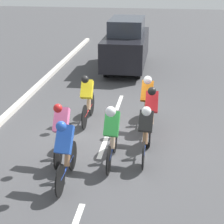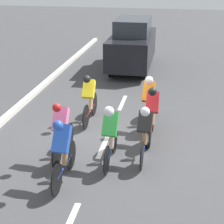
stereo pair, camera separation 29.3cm
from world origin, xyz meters
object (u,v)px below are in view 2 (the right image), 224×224
object	(u,v)px
cyclist_orange	(148,100)
cyclist_pink	(62,129)
cyclist_black	(145,131)
cyclist_green	(110,132)
support_car	(132,44)
cyclist_yellow	(89,97)
cyclist_blue	(63,149)
cyclist_red	(152,112)

from	to	relation	value
cyclist_orange	cyclist_pink	xyz separation A→B (m)	(1.82, 2.23, -0.04)
cyclist_black	cyclist_green	bearing A→B (deg)	25.44
cyclist_black	support_car	size ratio (longest dim) A/B	0.40
cyclist_yellow	cyclist_blue	size ratio (longest dim) A/B	1.01
cyclist_black	cyclist_red	world-z (taller)	cyclist_red
cyclist_black	support_car	bearing A→B (deg)	-80.56
cyclist_yellow	cyclist_pink	distance (m)	2.26
cyclist_black	cyclist_red	distance (m)	1.15
cyclist_red	support_car	distance (m)	7.00
cyclist_orange	cyclist_green	bearing A→B (deg)	74.08
cyclist_blue	cyclist_pink	distance (m)	1.05
cyclist_yellow	cyclist_blue	distance (m)	3.25
cyclist_orange	cyclist_red	xyz separation A→B (m)	(-0.17, 0.78, -0.04)
cyclist_yellow	cyclist_pink	size ratio (longest dim) A/B	1.04
cyclist_green	cyclist_black	xyz separation A→B (m)	(-0.74, -0.35, -0.06)
cyclist_black	cyclist_orange	distance (m)	1.94
support_car	cyclist_black	bearing A→B (deg)	99.44
cyclist_yellow	cyclist_red	xyz separation A→B (m)	(-1.87, 0.81, 0.00)
cyclist_green	cyclist_red	xyz separation A→B (m)	(-0.82, -1.50, -0.03)
cyclist_black	cyclist_yellow	world-z (taller)	cyclist_yellow
cyclist_blue	support_car	size ratio (longest dim) A/B	0.41
cyclist_red	cyclist_orange	bearing A→B (deg)	-77.72
support_car	cyclist_orange	bearing A→B (deg)	101.57
cyclist_pink	cyclist_red	bearing A→B (deg)	-143.99
cyclist_orange	cyclist_blue	distance (m)	3.55
cyclist_black	cyclist_pink	distance (m)	1.93
cyclist_yellow	cyclist_orange	bearing A→B (deg)	179.30
cyclist_black	support_car	world-z (taller)	support_car
cyclist_yellow	cyclist_orange	size ratio (longest dim) A/B	1.00
cyclist_black	cyclist_blue	size ratio (longest dim) A/B	0.99
cyclist_green	cyclist_blue	xyz separation A→B (m)	(0.83, 0.94, -0.01)
cyclist_pink	cyclist_blue	bearing A→B (deg)	108.58
cyclist_black	cyclist_blue	bearing A→B (deg)	39.33
cyclist_blue	cyclist_pink	size ratio (longest dim) A/B	1.03
cyclist_blue	support_car	bearing A→B (deg)	-91.51
cyclist_green	cyclist_pink	world-z (taller)	cyclist_green
cyclist_yellow	cyclist_red	world-z (taller)	cyclist_red
cyclist_green	cyclist_pink	xyz separation A→B (m)	(1.17, -0.06, -0.03)
cyclist_black	cyclist_red	bearing A→B (deg)	-94.09
cyclist_black	cyclist_red	xyz separation A→B (m)	(-0.08, -1.15, 0.03)
cyclist_green	support_car	bearing A→B (deg)	-85.96
cyclist_orange	support_car	distance (m)	6.19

